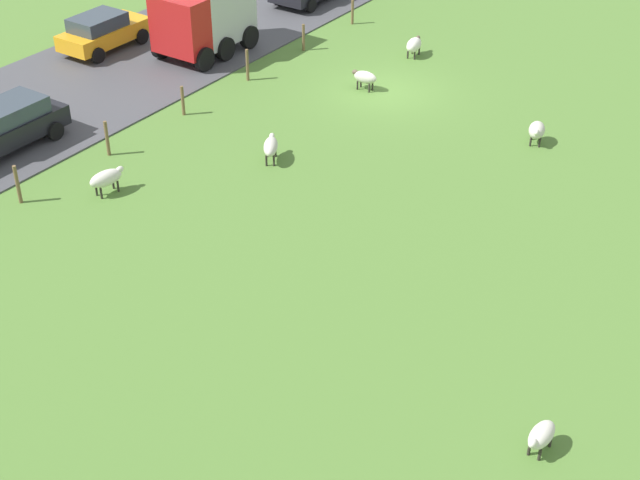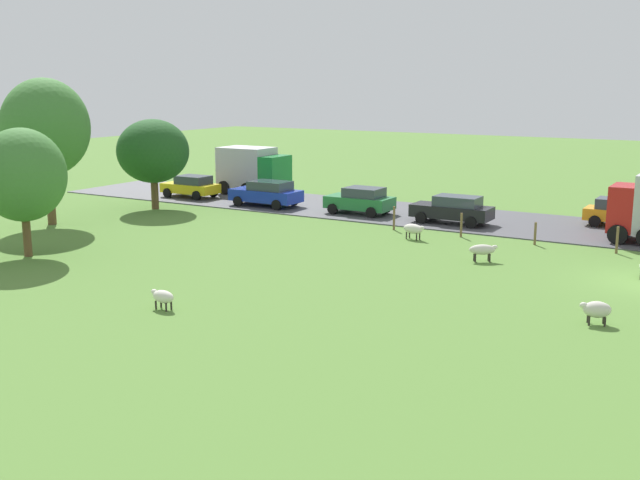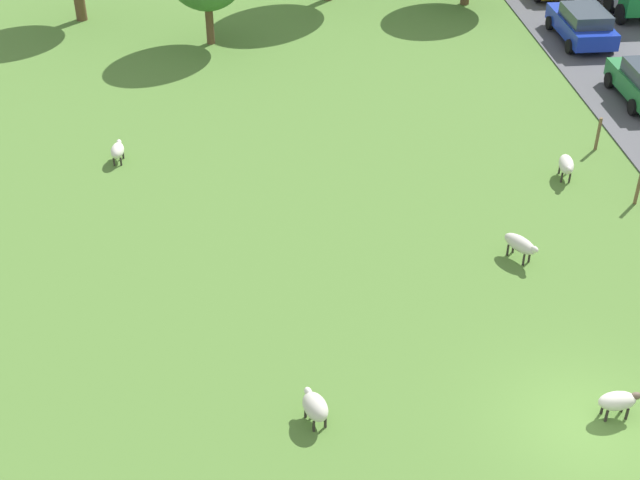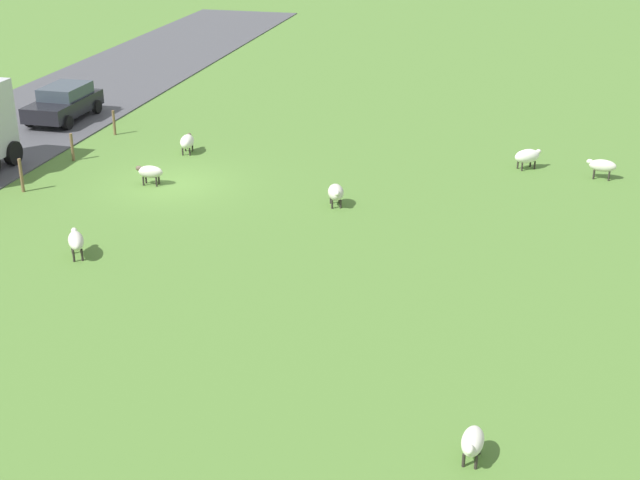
# 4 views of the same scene
# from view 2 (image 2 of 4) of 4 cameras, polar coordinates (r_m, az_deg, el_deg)

# --- Properties ---
(sheep_2) EXTENTS (0.51, 1.04, 0.70)m
(sheep_2) POSITION_cam_2_polar(r_m,az_deg,el_deg) (27.52, -11.62, -4.15)
(sheep_2) COLOR silver
(sheep_2) RESTS_ON ground_plane
(sheep_4) EXTENTS (1.02, 1.25, 0.78)m
(sheep_4) POSITION_cam_2_polar(r_m,az_deg,el_deg) (34.76, 12.01, -0.71)
(sheep_4) COLOR beige
(sheep_4) RESTS_ON ground_plane
(sheep_5) EXTENTS (0.82, 1.08, 0.79)m
(sheep_5) POSITION_cam_2_polar(r_m,az_deg,el_deg) (26.89, 19.89, -4.89)
(sheep_5) COLOR beige
(sheep_5) RESTS_ON ground_plane
(sheep_6) EXTENTS (0.71, 1.28, 0.80)m
(sheep_6) POSITION_cam_2_polar(r_m,az_deg,el_deg) (39.09, 6.97, 0.82)
(sheep_6) COLOR silver
(sheep_6) RESTS_ON ground_plane
(tree_1) EXTENTS (4.79, 4.79, 8.09)m
(tree_1) POSITION_cam_2_polar(r_m,az_deg,el_deg) (45.02, -19.74, 7.88)
(tree_1) COLOR brown
(tree_1) RESTS_ON ground_plane
(tree_2) EXTENTS (4.47, 4.47, 5.61)m
(tree_2) POSITION_cam_2_polar(r_m,az_deg,el_deg) (48.99, -12.32, 6.46)
(tree_2) COLOR brown
(tree_2) RESTS_ON ground_plane
(tree_3) EXTENTS (3.91, 3.91, 5.87)m
(tree_3) POSITION_cam_2_polar(r_m,az_deg,el_deg) (37.08, -21.27, 4.52)
(tree_3) COLOR brown
(tree_3) RESTS_ON ground_plane
(fence_post_2) EXTENTS (0.12, 0.12, 1.28)m
(fence_post_2) POSITION_cam_2_polar(r_m,az_deg,el_deg) (38.20, 21.23, -0.01)
(fence_post_2) COLOR brown
(fence_post_2) RESTS_ON ground_plane
(fence_post_3) EXTENTS (0.12, 0.12, 1.13)m
(fence_post_3) POSITION_cam_2_polar(r_m,az_deg,el_deg) (38.98, 15.72, 0.46)
(fence_post_3) COLOR brown
(fence_post_3) RESTS_ON ground_plane
(fence_post_4) EXTENTS (0.12, 0.12, 1.26)m
(fence_post_4) POSITION_cam_2_polar(r_m,az_deg,el_deg) (40.08, 10.46, 1.10)
(fence_post_4) COLOR brown
(fence_post_4) RESTS_ON ground_plane
(fence_post_5) EXTENTS (0.12, 0.12, 1.29)m
(fence_post_5) POSITION_cam_2_polar(r_m,az_deg,el_deg) (41.50, 5.53, 1.63)
(fence_post_5) COLOR brown
(fence_post_5) RESTS_ON ground_plane
(truck_0) EXTENTS (2.84, 4.82, 3.28)m
(truck_0) POSITION_cam_2_polar(r_m,az_deg,el_deg) (54.38, -5.01, 5.27)
(truck_0) COLOR #197F33
(truck_0) RESTS_ON road_strip
(car_0) EXTENTS (1.97, 4.47, 1.57)m
(car_0) POSITION_cam_2_polar(r_m,az_deg,el_deg) (43.50, 9.87, 2.28)
(car_0) COLOR black
(car_0) RESTS_ON road_strip
(car_1) EXTENTS (1.94, 3.98, 1.53)m
(car_1) POSITION_cam_2_polar(r_m,az_deg,el_deg) (45.06, 21.53, 1.93)
(car_1) COLOR orange
(car_1) RESTS_ON road_strip
(car_2) EXTENTS (2.20, 4.55, 1.61)m
(car_2) POSITION_cam_2_polar(r_m,az_deg,el_deg) (49.05, -3.97, 3.51)
(car_2) COLOR #1933B2
(car_2) RESTS_ON road_strip
(car_3) EXTENTS (2.02, 3.95, 1.50)m
(car_3) POSITION_cam_2_polar(r_m,az_deg,el_deg) (53.41, -9.56, 3.99)
(car_3) COLOR yellow
(car_3) RESTS_ON road_strip
(car_6) EXTENTS (2.17, 3.98, 1.60)m
(car_6) POSITION_cam_2_polar(r_m,az_deg,el_deg) (46.11, 3.04, 2.99)
(car_6) COLOR #237238
(car_6) RESTS_ON road_strip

